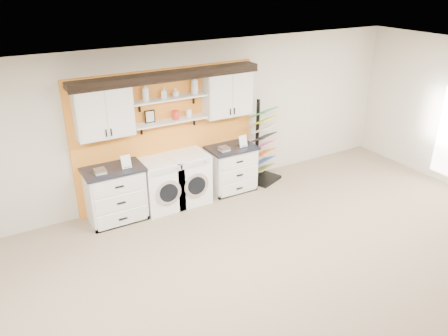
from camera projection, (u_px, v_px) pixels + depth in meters
floor at (306, 333)px, 5.15m from camera, size 10.00×10.00×0.00m
ceiling at (330, 103)px, 3.99m from camera, size 10.00×10.00×0.00m
wall_back at (166, 125)px, 7.72m from camera, size 10.00×0.00×10.00m
accent_panel at (168, 136)px, 7.78m from camera, size 3.40×0.07×2.40m
upper_cabinet_left at (103, 111)px, 6.85m from camera, size 0.90×0.35×0.84m
upper_cabinet_right at (227, 93)px, 7.87m from camera, size 0.90×0.35×0.84m
shelf_lower at (171, 121)px, 7.51m from camera, size 1.32×0.28×0.03m
shelf_upper at (169, 98)px, 7.35m from camera, size 1.32×0.28×0.03m
crown_molding at (168, 75)px, 7.19m from camera, size 3.30×0.41×0.13m
picture_frame at (150, 116)px, 7.34m from camera, size 0.18×0.02×0.22m
canister_red at (176, 115)px, 7.52m from camera, size 0.11×0.11×0.16m
canister_cream at (189, 113)px, 7.64m from camera, size 0.10×0.10×0.14m
base_cabinet_left at (115, 194)px, 7.31m from camera, size 0.98×0.66×0.96m
base_cabinet_right at (231, 168)px, 8.35m from camera, size 0.91×0.66×0.89m
washer at (161, 184)px, 7.69m from camera, size 0.66×0.71×0.92m
dryer at (188, 177)px, 7.93m from camera, size 0.67×0.71×0.93m
sample_rack at (263, 156)px, 8.69m from camera, size 0.75×0.69×1.66m
soap_bottle_a at (146, 92)px, 7.09m from camera, size 0.15×0.15×0.30m
soap_bottle_b at (164, 92)px, 7.26m from camera, size 0.12×0.12×0.20m
soap_bottle_c at (176, 92)px, 7.36m from camera, size 0.13×0.13×0.14m
soap_bottle_d at (195, 84)px, 7.49m from camera, size 0.18×0.18×0.34m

